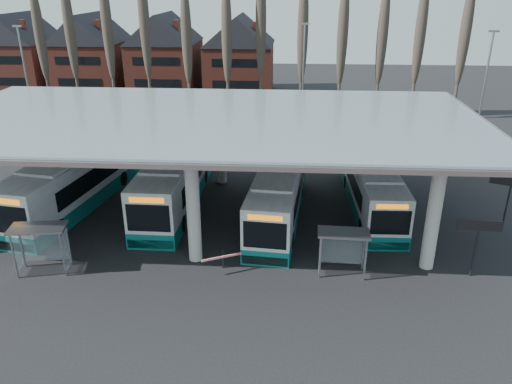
# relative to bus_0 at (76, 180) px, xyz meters

# --- Properties ---
(ground) EXTENTS (140.00, 140.00, 0.00)m
(ground) POSITION_rel_bus_0_xyz_m (8.90, -8.95, -1.69)
(ground) COLOR black
(ground) RESTS_ON ground
(station_canopy) EXTENTS (32.00, 16.00, 6.34)m
(station_canopy) POSITION_rel_bus_0_xyz_m (8.90, -0.95, 3.99)
(station_canopy) COLOR silver
(station_canopy) RESTS_ON ground
(poplar_row) EXTENTS (45.10, 1.10, 14.50)m
(poplar_row) POSITION_rel_bus_0_xyz_m (8.90, 24.05, 7.08)
(poplar_row) COLOR #473D33
(poplar_row) RESTS_ON ground
(townhouse_row) EXTENTS (36.80, 10.30, 12.25)m
(townhouse_row) POSITION_rel_bus_0_xyz_m (-6.85, 35.05, 4.24)
(townhouse_row) COLOR brown
(townhouse_row) RESTS_ON ground
(lamp_post_a) EXTENTS (0.80, 0.16, 10.17)m
(lamp_post_a) POSITION_rel_bus_0_xyz_m (-9.10, 13.05, 3.64)
(lamp_post_a) COLOR slate
(lamp_post_a) RESTS_ON ground
(lamp_post_b) EXTENTS (0.80, 0.16, 10.17)m
(lamp_post_b) POSITION_rel_bus_0_xyz_m (14.90, 17.05, 3.64)
(lamp_post_b) COLOR slate
(lamp_post_b) RESTS_ON ground
(lamp_post_c) EXTENTS (0.80, 0.16, 10.17)m
(lamp_post_c) POSITION_rel_bus_0_xyz_m (28.90, 11.05, 3.64)
(lamp_post_c) COLOR slate
(lamp_post_c) RESTS_ON ground
(bus_0) EXTENTS (4.81, 13.21, 3.60)m
(bus_0) POSITION_rel_bus_0_xyz_m (0.00, 0.00, 0.00)
(bus_0) COLOR white
(bus_0) RESTS_ON ground
(bus_1) EXTENTS (2.89, 12.71, 3.52)m
(bus_1) POSITION_rel_bus_0_xyz_m (6.37, 0.70, -0.03)
(bus_1) COLOR white
(bus_1) RESTS_ON ground
(bus_2) EXTENTS (3.65, 12.02, 3.29)m
(bus_2) POSITION_rel_bus_0_xyz_m (13.15, -1.05, -0.15)
(bus_2) COLOR white
(bus_2) RESTS_ON ground
(bus_3) EXTENTS (2.71, 11.38, 3.15)m
(bus_3) POSITION_rel_bus_0_xyz_m (19.04, 0.73, -0.21)
(bus_3) COLOR white
(bus_3) RESTS_ON ground
(shelter_1) EXTENTS (2.88, 1.74, 2.51)m
(shelter_1) POSITION_rel_bus_0_xyz_m (1.44, -8.00, 0.13)
(shelter_1) COLOR gray
(shelter_1) RESTS_ON ground
(shelter_2) EXTENTS (2.58, 1.38, 2.34)m
(shelter_2) POSITION_rel_bus_0_xyz_m (16.45, -7.26, 0.01)
(shelter_2) COLOR gray
(shelter_2) RESTS_ON ground
(info_sign_0) EXTENTS (2.07, 0.22, 3.08)m
(info_sign_0) POSITION_rel_bus_0_xyz_m (22.88, -7.19, 0.89)
(info_sign_0) COLOR black
(info_sign_0) RESTS_ON ground
(info_sign_1) EXTENTS (2.17, 1.00, 3.42)m
(info_sign_1) POSITION_rel_bus_0_xyz_m (26.38, -2.04, 1.17)
(info_sign_1) COLOR black
(info_sign_1) RESTS_ON ground
(barrier) EXTENTS (1.91, 0.99, 1.04)m
(barrier) POSITION_rel_bus_0_xyz_m (10.44, -7.59, -0.89)
(barrier) COLOR black
(barrier) RESTS_ON ground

